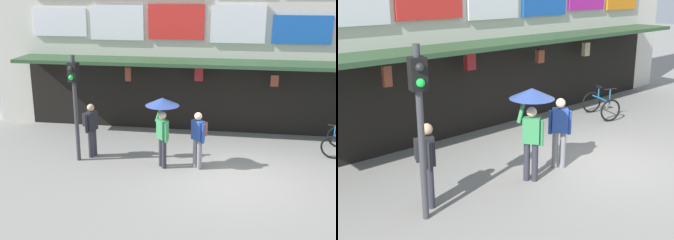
% 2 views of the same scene
% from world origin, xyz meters
% --- Properties ---
extents(ground_plane, '(80.00, 80.00, 0.00)m').
position_xyz_m(ground_plane, '(0.00, 0.00, 0.00)').
color(ground_plane, gray).
extents(traffic_light_near, '(0.33, 0.35, 3.20)m').
position_xyz_m(traffic_light_near, '(-4.59, 0.53, 2.14)').
color(traffic_light_near, '#38383D').
rests_on(traffic_light_near, ground).
extents(bicycle_parked, '(1.08, 1.34, 1.05)m').
position_xyz_m(bicycle_parked, '(3.21, 2.38, 0.39)').
color(bicycle_parked, black).
rests_on(bicycle_parked, ground).
extents(pedestrian_with_umbrella, '(0.96, 0.96, 2.08)m').
position_xyz_m(pedestrian_with_umbrella, '(-1.99, 0.42, 1.64)').
color(pedestrian_with_umbrella, '#2D2D38').
rests_on(pedestrian_with_umbrella, ground).
extents(pedestrian_in_green, '(0.44, 0.50, 1.68)m').
position_xyz_m(pedestrian_in_green, '(-4.28, 0.90, 0.98)').
color(pedestrian_in_green, '#2D2D38').
rests_on(pedestrian_in_green, ground).
extents(pedestrian_in_yellow, '(0.47, 0.47, 1.68)m').
position_xyz_m(pedestrian_in_yellow, '(-0.96, 0.51, 0.98)').
color(pedestrian_in_yellow, gray).
rests_on(pedestrian_in_yellow, ground).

